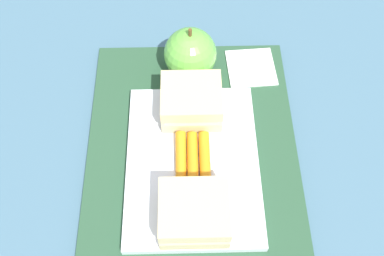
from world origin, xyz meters
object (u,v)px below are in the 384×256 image
Objects in this scene: sandwich_half_right at (191,101)px; apple at (188,54)px; sandwich_half_left at (194,213)px; paper_napkin at (251,68)px; carrot_sticks_bundle at (193,159)px; food_tray at (193,163)px.

sandwich_half_right is 0.93× the size of apple.
sandwich_half_left is 1.14× the size of paper_napkin.
paper_napkin is (0.08, -0.09, -0.03)m from sandwich_half_right.
sandwich_half_right is at bearing 0.00° from sandwich_half_left.
apple reaches higher than carrot_sticks_bundle.
food_tray is at bearing 180.00° from sandwich_half_right.
carrot_sticks_bundle is at bearing 178.28° from food_tray.
apple reaches higher than sandwich_half_left.
sandwich_half_left is 0.26m from paper_napkin.
apple is (0.08, 0.00, 0.00)m from sandwich_half_right.
sandwich_half_right is 0.08m from apple.
sandwich_half_left is 1.05× the size of carrot_sticks_bundle.
sandwich_half_left is 0.24m from apple.
food_tray is 2.66× the size of apple.
sandwich_half_left reaches higher than carrot_sticks_bundle.
food_tray is 0.08m from sandwich_half_right.
apple is at bearing 0.74° from sandwich_half_left.
sandwich_half_left is at bearing 159.04° from paper_napkin.
food_tray is at bearing -1.72° from carrot_sticks_bundle.
sandwich_half_right is (0.16, 0.00, 0.00)m from sandwich_half_left.
paper_napkin is at bearing -29.68° from food_tray.
paper_napkin is at bearing -88.48° from apple.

